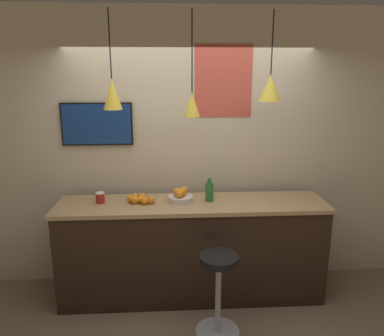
{
  "coord_description": "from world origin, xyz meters",
  "views": [
    {
      "loc": [
        -0.21,
        -2.84,
        2.28
      ],
      "look_at": [
        0.0,
        0.63,
        1.37
      ],
      "focal_mm": 35.0,
      "sensor_mm": 36.0,
      "label": 1
    }
  ],
  "objects_px": {
    "fruit_bowl": "(181,196)",
    "mounted_tv": "(97,124)",
    "spread_jar": "(100,198)",
    "juice_bottle": "(209,191)",
    "bar_stool": "(218,284)"
  },
  "relations": [
    {
      "from": "fruit_bowl",
      "to": "juice_bottle",
      "type": "bearing_deg",
      "value": 0.29
    },
    {
      "from": "fruit_bowl",
      "to": "spread_jar",
      "type": "bearing_deg",
      "value": 179.9
    },
    {
      "from": "juice_bottle",
      "to": "spread_jar",
      "type": "height_order",
      "value": "juice_bottle"
    },
    {
      "from": "fruit_bowl",
      "to": "mounted_tv",
      "type": "height_order",
      "value": "mounted_tv"
    },
    {
      "from": "juice_bottle",
      "to": "spread_jar",
      "type": "relative_size",
      "value": 2.2
    },
    {
      "from": "spread_jar",
      "to": "fruit_bowl",
      "type": "bearing_deg",
      "value": -0.1
    },
    {
      "from": "bar_stool",
      "to": "spread_jar",
      "type": "height_order",
      "value": "spread_jar"
    },
    {
      "from": "bar_stool",
      "to": "spread_jar",
      "type": "bearing_deg",
      "value": 149.12
    },
    {
      "from": "bar_stool",
      "to": "mounted_tv",
      "type": "relative_size",
      "value": 1.06
    },
    {
      "from": "juice_bottle",
      "to": "spread_jar",
      "type": "xyz_separation_m",
      "value": [
        -1.07,
        0.0,
        -0.05
      ]
    },
    {
      "from": "mounted_tv",
      "to": "spread_jar",
      "type": "bearing_deg",
      "value": -81.58
    },
    {
      "from": "bar_stool",
      "to": "mounted_tv",
      "type": "bearing_deg",
      "value": 139.48
    },
    {
      "from": "bar_stool",
      "to": "juice_bottle",
      "type": "bearing_deg",
      "value": 91.55
    },
    {
      "from": "fruit_bowl",
      "to": "spread_jar",
      "type": "distance_m",
      "value": 0.79
    },
    {
      "from": "juice_bottle",
      "to": "spread_jar",
      "type": "distance_m",
      "value": 1.07
    }
  ]
}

